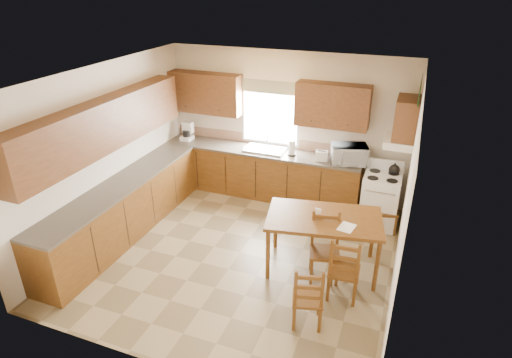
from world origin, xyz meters
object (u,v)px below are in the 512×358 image
(stove, at_px, (380,201))
(chair_far_right, at_px, (386,208))
(dining_table, at_px, (322,243))
(chair_near_right, at_px, (308,294))
(microwave, at_px, (349,154))
(chair_near_left, at_px, (344,267))
(chair_far_left, at_px, (325,249))

(stove, relative_size, chair_far_right, 1.04)
(dining_table, bearing_deg, chair_near_right, -96.31)
(microwave, xyz_separation_m, dining_table, (-0.00, -1.81, -0.66))
(dining_table, height_order, chair_near_right, chair_near_right)
(stove, xyz_separation_m, dining_table, (-0.63, -1.54, -0.02))
(chair_near_right, distance_m, chair_far_right, 2.58)
(chair_far_right, bearing_deg, chair_near_left, -117.06)
(dining_table, distance_m, chair_far_left, 0.24)
(chair_near_left, bearing_deg, chair_far_left, -45.70)
(chair_near_right, bearing_deg, microwave, -103.41)
(stove, height_order, chair_far_right, stove)
(dining_table, distance_m, chair_near_right, 1.15)
(microwave, relative_size, chair_near_right, 0.64)
(chair_far_left, bearing_deg, chair_near_right, -104.87)
(chair_near_right, xyz_separation_m, chair_far_left, (-0.00, 0.93, 0.05))
(chair_far_right, bearing_deg, dining_table, -135.49)
(dining_table, bearing_deg, chair_far_left, -80.17)
(microwave, xyz_separation_m, chair_near_left, (0.40, -2.32, -0.62))
(chair_near_left, relative_size, chair_near_right, 1.08)
(stove, relative_size, microwave, 1.59)
(chair_near_left, relative_size, chair_far_left, 0.97)
(stove, distance_m, chair_far_left, 1.84)
(stove, bearing_deg, chair_near_left, -96.46)
(chair_far_left, xyz_separation_m, chair_far_right, (0.67, 1.57, -0.06))
(stove, relative_size, chair_far_left, 0.91)
(dining_table, bearing_deg, chair_far_right, 50.49)
(chair_near_right, bearing_deg, chair_far_right, -119.85)
(chair_near_left, bearing_deg, chair_near_right, 60.09)
(stove, bearing_deg, chair_near_right, -101.60)
(chair_near_left, height_order, chair_far_right, chair_near_left)
(dining_table, relative_size, chair_near_left, 1.69)
(microwave, bearing_deg, chair_far_right, -49.23)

